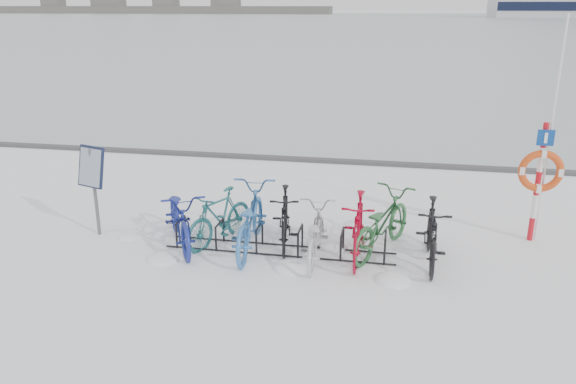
{
  "coord_description": "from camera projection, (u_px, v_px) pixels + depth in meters",
  "views": [
    {
      "loc": [
        1.84,
        -8.75,
        4.07
      ],
      "look_at": [
        0.03,
        0.6,
        0.89
      ],
      "focal_mm": 35.0,
      "sensor_mm": 36.0,
      "label": 1
    }
  ],
  "objects": [
    {
      "name": "lifebuoy_station",
      "position": [
        541.0,
        171.0,
        9.75
      ],
      "size": [
        0.76,
        0.22,
        3.94
      ],
      "color": "red",
      "rests_on": "ground"
    },
    {
      "name": "bike_1",
      "position": [
        220.0,
        215.0,
        10.0
      ],
      "size": [
        1.12,
        1.71,
        1.0
      ],
      "primitive_type": "imported",
      "rotation": [
        0.0,
        0.0,
        -0.43
      ],
      "color": "#1C595D",
      "rests_on": "ground"
    },
    {
      "name": "bike_2",
      "position": [
        249.0,
        217.0,
        9.72
      ],
      "size": [
        0.91,
        2.22,
        1.14
      ],
      "primitive_type": "imported",
      "rotation": [
        0.0,
        0.0,
        3.21
      ],
      "color": "#336CAF",
      "rests_on": "ground"
    },
    {
      "name": "bike_5",
      "position": [
        358.0,
        226.0,
        9.37
      ],
      "size": [
        0.54,
        1.86,
        1.11
      ],
      "primitive_type": "imported",
      "rotation": [
        0.0,
        0.0,
        0.01
      ],
      "color": "#9D041E",
      "rests_on": "ground"
    },
    {
      "name": "ground",
      "position": [
        280.0,
        251.0,
        9.77
      ],
      "size": [
        900.0,
        900.0,
        0.0
      ],
      "primitive_type": "plane",
      "color": "white",
      "rests_on": "ground"
    },
    {
      "name": "snow_drifts",
      "position": [
        276.0,
        257.0,
        9.54
      ],
      "size": [
        5.3,
        2.09,
        0.21
      ],
      "color": "white",
      "rests_on": "ground"
    },
    {
      "name": "bike_rack",
      "position": [
        280.0,
        241.0,
        9.71
      ],
      "size": [
        4.0,
        0.48,
        0.46
      ],
      "color": "black",
      "rests_on": "ground"
    },
    {
      "name": "shoreline",
      "position": [
        143.0,
        8.0,
        272.95
      ],
      "size": [
        180.0,
        12.0,
        9.5
      ],
      "color": "#494949",
      "rests_on": "ground"
    },
    {
      "name": "bike_4",
      "position": [
        315.0,
        232.0,
        9.35
      ],
      "size": [
        0.68,
        1.81,
        0.94
      ],
      "primitive_type": "imported",
      "rotation": [
        0.0,
        0.0,
        3.18
      ],
      "color": "#B4B6BD",
      "rests_on": "ground"
    },
    {
      "name": "bike_0",
      "position": [
        180.0,
        215.0,
        9.89
      ],
      "size": [
        1.67,
        2.18,
        1.1
      ],
      "primitive_type": "imported",
      "rotation": [
        0.0,
        0.0,
        0.52
      ],
      "color": "navy",
      "rests_on": "ground"
    },
    {
      "name": "bike_7",
      "position": [
        432.0,
        232.0,
        9.16
      ],
      "size": [
        0.52,
        1.82,
        1.09
      ],
      "primitive_type": "imported",
      "rotation": [
        0.0,
        0.0,
        -0.0
      ],
      "color": "black",
      "rests_on": "ground"
    },
    {
      "name": "info_board",
      "position": [
        92.0,
        172.0,
        10.07
      ],
      "size": [
        0.6,
        0.38,
        1.69
      ],
      "rotation": [
        0.0,
        0.0,
        -0.32
      ],
      "color": "#595B5E",
      "rests_on": "ground"
    },
    {
      "name": "bike_6",
      "position": [
        381.0,
        221.0,
        9.63
      ],
      "size": [
        1.47,
        2.19,
        1.09
      ],
      "primitive_type": "imported",
      "rotation": [
        0.0,
        0.0,
        2.74
      ],
      "color": "#2B6536",
      "rests_on": "ground"
    },
    {
      "name": "ice_sheet",
      "position": [
        394.0,
        20.0,
        154.1
      ],
      "size": [
        400.0,
        298.0,
        0.02
      ],
      "primitive_type": "cube",
      "color": "#A8B7BE",
      "rests_on": "ground"
    },
    {
      "name": "quay_edge",
      "position": [
        324.0,
        160.0,
        15.24
      ],
      "size": [
        400.0,
        0.25,
        0.1
      ],
      "primitive_type": "cube",
      "color": "#3F3F42",
      "rests_on": "ground"
    },
    {
      "name": "bike_3",
      "position": [
        285.0,
        216.0,
        9.91
      ],
      "size": [
        0.76,
        1.79,
        1.04
      ],
      "primitive_type": "imported",
      "rotation": [
        0.0,
        0.0,
        0.16
      ],
      "color": "black",
      "rests_on": "ground"
    }
  ]
}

